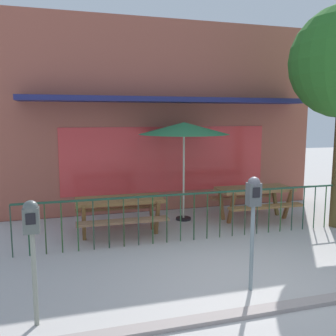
# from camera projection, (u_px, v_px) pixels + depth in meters

# --- Properties ---
(ground) EXTENTS (40.00, 40.00, 0.00)m
(ground) POSITION_uv_depth(u_px,v_px,m) (251.00, 285.00, 5.35)
(ground) COLOR #B2ADA9
(pub_storefront) EXTENTS (8.39, 1.32, 4.89)m
(pub_storefront) POSITION_uv_depth(u_px,v_px,m) (165.00, 117.00, 9.54)
(pub_storefront) COLOR brown
(pub_storefront) RESTS_ON ground
(patio_fence_front) EXTENTS (7.07, 0.04, 0.97)m
(patio_fence_front) POSITION_uv_depth(u_px,v_px,m) (201.00, 207.00, 7.24)
(patio_fence_front) COLOR #1A422F
(patio_fence_front) RESTS_ON ground
(picnic_table_left) EXTENTS (1.82, 1.39, 0.79)m
(picnic_table_left) POSITION_uv_depth(u_px,v_px,m) (120.00, 206.00, 7.55)
(picnic_table_left) COLOR brown
(picnic_table_left) RESTS_ON ground
(picnic_table_right) EXTENTS (1.80, 1.36, 0.79)m
(picnic_table_right) POSITION_uv_depth(u_px,v_px,m) (255.00, 194.00, 8.70)
(picnic_table_right) COLOR olive
(picnic_table_right) RESTS_ON ground
(patio_umbrella) EXTENTS (2.12, 2.12, 2.33)m
(patio_umbrella) POSITION_uv_depth(u_px,v_px,m) (184.00, 129.00, 8.43)
(patio_umbrella) COLOR black
(patio_umbrella) RESTS_ON ground
(parking_meter_near) EXTENTS (0.18, 0.17, 1.64)m
(parking_meter_near) POSITION_uv_depth(u_px,v_px,m) (253.00, 203.00, 5.01)
(parking_meter_near) COLOR slate
(parking_meter_near) RESTS_ON ground
(parking_meter_far) EXTENTS (0.18, 0.17, 1.52)m
(parking_meter_far) POSITION_uv_depth(u_px,v_px,m) (32.00, 230.00, 4.15)
(parking_meter_far) COLOR gray
(parking_meter_far) RESTS_ON ground
(curb_edge) EXTENTS (11.75, 0.20, 0.11)m
(curb_edge) POSITION_uv_depth(u_px,v_px,m) (279.00, 310.00, 4.66)
(curb_edge) COLOR gray
(curb_edge) RESTS_ON ground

